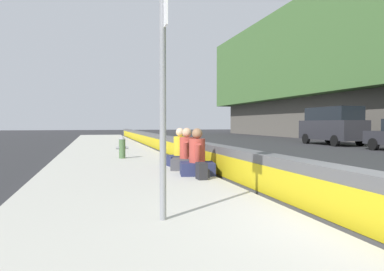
{
  "coord_description": "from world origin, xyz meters",
  "views": [
    {
      "loc": [
        -4.01,
        3.38,
        1.47
      ],
      "look_at": [
        7.38,
        0.39,
        1.08
      ],
      "focal_mm": 34.92,
      "sensor_mm": 36.0,
      "label": 1
    }
  ],
  "objects_px": {
    "route_sign_post": "(163,69)",
    "seated_person_foreground": "(197,160)",
    "fire_hydrant": "(122,146)",
    "seated_person_middle": "(187,157)",
    "backpack": "(202,171)",
    "parked_car_fourth": "(332,125)",
    "seated_person_rear": "(180,154)"
  },
  "relations": [
    {
      "from": "route_sign_post",
      "to": "seated_person_foreground",
      "type": "xyz_separation_m",
      "value": [
        4.19,
        -1.65,
        -1.7
      ]
    },
    {
      "from": "fire_hydrant",
      "to": "seated_person_middle",
      "type": "xyz_separation_m",
      "value": [
        -3.97,
        -1.54,
        -0.07
      ]
    },
    {
      "from": "route_sign_post",
      "to": "backpack",
      "type": "xyz_separation_m",
      "value": [
        3.42,
        -1.56,
        -1.88
      ]
    },
    {
      "from": "fire_hydrant",
      "to": "parked_car_fourth",
      "type": "relative_size",
      "value": 0.17
    },
    {
      "from": "seated_person_foreground",
      "to": "seated_person_middle",
      "type": "xyz_separation_m",
      "value": [
        1.12,
        -0.01,
        -0.0
      ]
    },
    {
      "from": "seated_person_middle",
      "to": "parked_car_fourth",
      "type": "relative_size",
      "value": 0.23
    },
    {
      "from": "route_sign_post",
      "to": "parked_car_fourth",
      "type": "relative_size",
      "value": 0.7
    },
    {
      "from": "route_sign_post",
      "to": "seated_person_middle",
      "type": "height_order",
      "value": "route_sign_post"
    },
    {
      "from": "backpack",
      "to": "fire_hydrant",
      "type": "bearing_deg",
      "value": 13.86
    },
    {
      "from": "route_sign_post",
      "to": "seated_person_rear",
      "type": "distance_m",
      "value": 6.83
    },
    {
      "from": "route_sign_post",
      "to": "seated_person_rear",
      "type": "height_order",
      "value": "route_sign_post"
    },
    {
      "from": "backpack",
      "to": "seated_person_middle",
      "type": "bearing_deg",
      "value": -2.91
    },
    {
      "from": "backpack",
      "to": "route_sign_post",
      "type": "bearing_deg",
      "value": 155.52
    },
    {
      "from": "fire_hydrant",
      "to": "seated_person_rear",
      "type": "distance_m",
      "value": 3.29
    },
    {
      "from": "seated_person_middle",
      "to": "seated_person_rear",
      "type": "xyz_separation_m",
      "value": [
        1.09,
        -0.05,
        -0.01
      ]
    },
    {
      "from": "seated_person_rear",
      "to": "parked_car_fourth",
      "type": "distance_m",
      "value": 16.84
    },
    {
      "from": "seated_person_foreground",
      "to": "backpack",
      "type": "height_order",
      "value": "seated_person_foreground"
    },
    {
      "from": "seated_person_foreground",
      "to": "parked_car_fourth",
      "type": "bearing_deg",
      "value": -45.53
    },
    {
      "from": "seated_person_rear",
      "to": "parked_car_fourth",
      "type": "xyz_separation_m",
      "value": [
        10.63,
        -13.03,
        0.84
      ]
    },
    {
      "from": "route_sign_post",
      "to": "fire_hydrant",
      "type": "relative_size",
      "value": 4.09
    },
    {
      "from": "fire_hydrant",
      "to": "seated_person_foreground",
      "type": "distance_m",
      "value": 5.31
    },
    {
      "from": "route_sign_post",
      "to": "backpack",
      "type": "relative_size",
      "value": 9.0
    },
    {
      "from": "parked_car_fourth",
      "to": "seated_person_rear",
      "type": "bearing_deg",
      "value": 129.22
    },
    {
      "from": "route_sign_post",
      "to": "parked_car_fourth",
      "type": "bearing_deg",
      "value": -40.86
    },
    {
      "from": "route_sign_post",
      "to": "seated_person_foreground",
      "type": "distance_m",
      "value": 4.81
    },
    {
      "from": "seated_person_middle",
      "to": "backpack",
      "type": "bearing_deg",
      "value": 177.09
    },
    {
      "from": "fire_hydrant",
      "to": "backpack",
      "type": "bearing_deg",
      "value": -166.14
    },
    {
      "from": "seated_person_rear",
      "to": "seated_person_foreground",
      "type": "bearing_deg",
      "value": 178.55
    },
    {
      "from": "fire_hydrant",
      "to": "seated_person_middle",
      "type": "bearing_deg",
      "value": -158.78
    },
    {
      "from": "seated_person_foreground",
      "to": "seated_person_middle",
      "type": "height_order",
      "value": "seated_person_foreground"
    },
    {
      "from": "seated_person_foreground",
      "to": "seated_person_rear",
      "type": "bearing_deg",
      "value": -1.45
    },
    {
      "from": "seated_person_foreground",
      "to": "parked_car_fourth",
      "type": "xyz_separation_m",
      "value": [
        12.84,
        -13.08,
        0.84
      ]
    }
  ]
}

